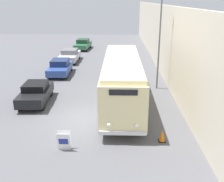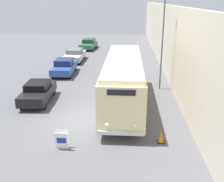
{
  "view_description": "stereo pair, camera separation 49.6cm",
  "coord_description": "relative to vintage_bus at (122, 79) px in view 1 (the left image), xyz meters",
  "views": [
    {
      "loc": [
        1.89,
        -14.32,
        6.86
      ],
      "look_at": [
        1.5,
        -0.15,
        1.88
      ],
      "focal_mm": 42.0,
      "sensor_mm": 36.0,
      "label": 1
    },
    {
      "loc": [
        2.38,
        -14.29,
        6.86
      ],
      "look_at": [
        1.5,
        -0.15,
        1.88
      ],
      "focal_mm": 42.0,
      "sensor_mm": 36.0,
      "label": 2
    }
  ],
  "objects": [
    {
      "name": "parked_car_mid",
      "position": [
        -5.83,
        7.36,
        -1.11
      ],
      "size": [
        1.95,
        4.31,
        1.46
      ],
      "rotation": [
        0.0,
        0.0,
        0.03
      ],
      "color": "black",
      "rests_on": "ground_plane"
    },
    {
      "name": "streetlamp",
      "position": [
        2.87,
        3.5,
        3.03
      ],
      "size": [
        0.36,
        0.36,
        7.71
      ],
      "color": "#595E60",
      "rests_on": "ground_plane"
    },
    {
      "name": "traffic_cone",
      "position": [
        2.02,
        -4.96,
        -1.52
      ],
      "size": [
        0.36,
        0.36,
        0.65
      ],
      "color": "black",
      "rests_on": "ground_plane"
    },
    {
      "name": "parked_car_near",
      "position": [
        -5.98,
        0.16,
        -1.11
      ],
      "size": [
        1.94,
        4.16,
        1.41
      ],
      "rotation": [
        0.0,
        0.0,
        0.05
      ],
      "color": "black",
      "rests_on": "ground_plane"
    },
    {
      "name": "parked_car_far",
      "position": [
        -5.92,
        13.02,
        -1.12
      ],
      "size": [
        1.93,
        4.66,
        1.41
      ],
      "rotation": [
        0.0,
        0.0,
        0.0
      ],
      "color": "black",
      "rests_on": "ground_plane"
    },
    {
      "name": "vintage_bus",
      "position": [
        0.0,
        0.0,
        0.0
      ],
      "size": [
        2.44,
        10.67,
        3.23
      ],
      "color": "black",
      "rests_on": "ground_plane"
    },
    {
      "name": "ground_plane",
      "position": [
        -2.1,
        -2.47,
        -1.84
      ],
      "size": [
        80.0,
        80.0,
        0.0
      ],
      "primitive_type": "plane",
      "color": "#56565B"
    },
    {
      "name": "sign_board",
      "position": [
        -2.82,
        -5.85,
        -1.39
      ],
      "size": [
        0.65,
        0.35,
        0.92
      ],
      "color": "gray",
      "rests_on": "ground_plane"
    },
    {
      "name": "building_wall_right",
      "position": [
        3.95,
        7.53,
        1.35
      ],
      "size": [
        0.3,
        60.0,
        6.37
      ],
      "color": "beige",
      "rests_on": "ground_plane"
    },
    {
      "name": "parked_car_distant",
      "position": [
        -5.45,
        20.96,
        -1.11
      ],
      "size": [
        2.12,
        4.87,
        1.44
      ],
      "rotation": [
        0.0,
        0.0,
        -0.07
      ],
      "color": "black",
      "rests_on": "ground_plane"
    }
  ]
}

